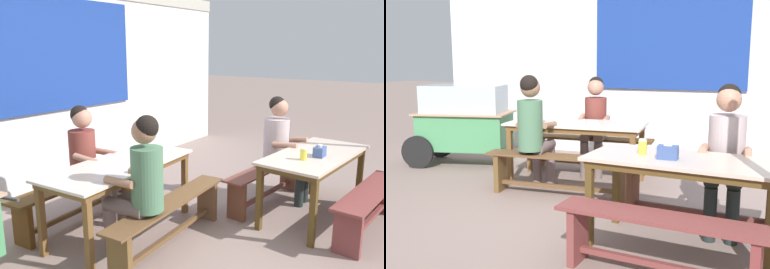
# 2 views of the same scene
# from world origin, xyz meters

# --- Properties ---
(ground_plane) EXTENTS (40.00, 40.00, 0.00)m
(ground_plane) POSITION_xyz_m (0.00, 0.00, 0.00)
(ground_plane) COLOR gray
(backdrop_wall) EXTENTS (7.53, 0.23, 2.83)m
(backdrop_wall) POSITION_xyz_m (0.00, 2.99, 1.48)
(backdrop_wall) COLOR white
(backdrop_wall) RESTS_ON ground_plane
(dining_table_far) EXTENTS (1.72, 0.82, 0.75)m
(dining_table_far) POSITION_xyz_m (-0.69, 1.18, 0.68)
(dining_table_far) COLOR beige
(dining_table_far) RESTS_ON ground_plane
(dining_table_near) EXTENTS (1.59, 0.85, 0.75)m
(dining_table_near) POSITION_xyz_m (0.83, -0.34, 0.67)
(dining_table_near) COLOR beige
(dining_table_near) RESTS_ON ground_plane
(bench_far_back) EXTENTS (1.73, 0.40, 0.47)m
(bench_far_back) POSITION_xyz_m (-0.73, 1.79, 0.32)
(bench_far_back) COLOR brown
(bench_far_back) RESTS_ON ground_plane
(bench_far_front) EXTENTS (1.73, 0.37, 0.47)m
(bench_far_front) POSITION_xyz_m (-0.65, 0.57, 0.31)
(bench_far_front) COLOR brown
(bench_far_front) RESTS_ON ground_plane
(bench_near_back) EXTENTS (1.53, 0.40, 0.47)m
(bench_near_back) POSITION_xyz_m (0.89, 0.27, 0.30)
(bench_near_back) COLOR brown
(bench_near_back) RESTS_ON ground_plane
(bench_near_front) EXTENTS (1.53, 0.44, 0.47)m
(bench_near_front) POSITION_xyz_m (0.77, -0.95, 0.32)
(bench_near_front) COLOR brown
(bench_near_front) RESTS_ON ground_plane
(person_center_facing) EXTENTS (0.45, 0.57, 1.29)m
(person_center_facing) POSITION_xyz_m (-0.63, 1.72, 0.74)
(person_center_facing) COLOR #6D5C59
(person_center_facing) RESTS_ON ground_plane
(person_left_back_turned) EXTENTS (0.41, 0.58, 1.36)m
(person_left_back_turned) POSITION_xyz_m (-1.00, 0.63, 0.77)
(person_left_back_turned) COLOR #6D5A5B
(person_left_back_turned) RESTS_ON ground_plane
(person_right_near_table) EXTENTS (0.43, 0.58, 1.32)m
(person_right_near_table) POSITION_xyz_m (1.12, 0.17, 0.76)
(person_right_near_table) COLOR #212A29
(person_right_near_table) RESTS_ON ground_plane
(tissue_box) EXTENTS (0.16, 0.10, 0.13)m
(tissue_box) POSITION_xyz_m (0.71, -0.42, 0.81)
(tissue_box) COLOR #3C5491
(tissue_box) RESTS_ON dining_table_near
(condiment_jar) EXTENTS (0.07, 0.07, 0.13)m
(condiment_jar) POSITION_xyz_m (0.49, -0.32, 0.82)
(condiment_jar) COLOR yellow
(condiment_jar) RESTS_ON dining_table_near
(soup_bowl) EXTENTS (0.14, 0.14, 0.05)m
(soup_bowl) POSITION_xyz_m (-0.45, 1.10, 0.78)
(soup_bowl) COLOR silver
(soup_bowl) RESTS_ON dining_table_far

